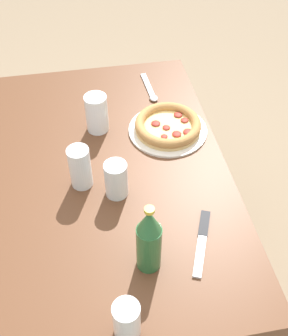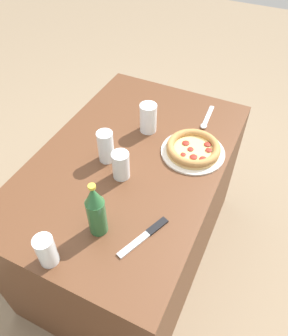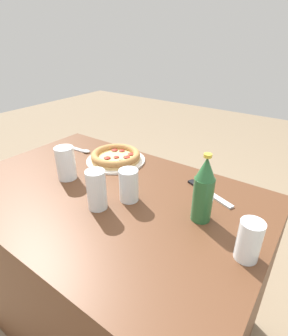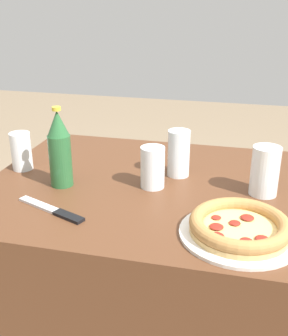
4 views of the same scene
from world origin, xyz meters
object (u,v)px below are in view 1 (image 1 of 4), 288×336
glass_iced_tea (127,321)px  knife (202,239)px  glass_orange_juice (116,180)px  beer_bottle (149,240)px  pizza_pepperoni (168,126)px  glass_cola (97,115)px  glass_mango_juice (80,169)px  spoon (150,91)px

glass_iced_tea → knife: (-0.20, 0.23, -0.05)m
glass_iced_tea → glass_orange_juice: size_ratio=0.99×
glass_iced_tea → knife: glass_iced_tea is taller
glass_iced_tea → beer_bottle: size_ratio=0.51×
glass_orange_juice → beer_bottle: 0.25m
glass_iced_tea → beer_bottle: beer_bottle is taller
pizza_pepperoni → glass_iced_tea: bearing=-20.0°
pizza_pepperoni → glass_cola: bearing=-103.3°
glass_mango_juice → spoon: size_ratio=0.74×
glass_orange_juice → spoon: glass_orange_juice is taller
glass_orange_juice → beer_bottle: (0.24, 0.05, 0.05)m
glass_mango_juice → beer_bottle: beer_bottle is taller
glass_iced_tea → beer_bottle: bearing=154.2°
pizza_pepperoni → glass_iced_tea: 0.69m
glass_cola → spoon: 0.28m
glass_cola → knife: size_ratio=0.65×
beer_bottle → knife: size_ratio=1.10×
glass_iced_tea → glass_cola: (-0.70, 0.01, 0.01)m
beer_bottle → spoon: (-0.71, 0.14, -0.10)m
knife → beer_bottle: bearing=-74.2°
glass_mango_juice → spoon: 0.50m
knife → spoon: 0.67m
glass_iced_tea → glass_orange_juice: 0.41m
pizza_pepperoni → beer_bottle: bearing=-17.9°
beer_bottle → glass_mango_juice: bearing=-154.6°
pizza_pepperoni → spoon: pizza_pepperoni is taller
knife → spoon: spoon is taller
pizza_pepperoni → knife: bearing=-0.7°
knife → glass_cola: bearing=-155.8°
glass_iced_tea → glass_cola: 0.70m
glass_mango_juice → beer_bottle: size_ratio=0.61×
glass_mango_juice → beer_bottle: bearing=25.4°
glass_orange_juice → glass_iced_tea: bearing=-4.4°
spoon → glass_mango_juice: bearing=-34.7°
glass_mango_juice → knife: (0.26, 0.29, -0.06)m
beer_bottle → spoon: beer_bottle is taller
glass_orange_juice → glass_mango_juice: bearing=-119.9°
glass_orange_juice → glass_cola: size_ratio=0.87×
glass_iced_tea → glass_mango_juice: 0.47m
beer_bottle → spoon: 0.73m
spoon → glass_orange_juice: bearing=-22.0°
pizza_pepperoni → knife: pizza_pepperoni is taller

